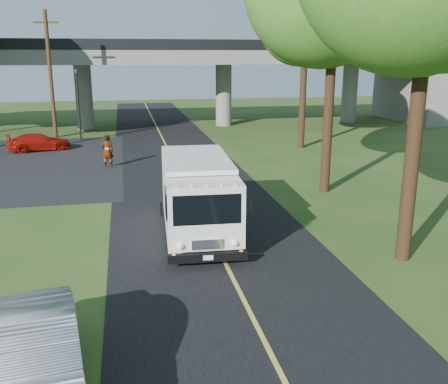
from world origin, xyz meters
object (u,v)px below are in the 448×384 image
object	(u,v)px
silver_sedan	(33,362)
pedestrian	(107,151)
utility_pole	(51,79)
tree_right_far	(310,20)
traffic_signal	(78,97)
red_sedan	(39,142)
step_van	(198,194)

from	to	relation	value
silver_sedan	pedestrian	distance (m)	19.93
utility_pole	tree_right_far	world-z (taller)	tree_right_far
traffic_signal	pedestrian	distance (m)	10.29
utility_pole	red_sedan	distance (m)	4.43
tree_right_far	red_sedan	size ratio (longest dim) A/B	2.74
traffic_signal	silver_sedan	distance (m)	29.83
red_sedan	traffic_signal	bearing A→B (deg)	-48.59
tree_right_far	step_van	world-z (taller)	tree_right_far
red_sedan	step_van	bearing A→B (deg)	-171.05
traffic_signal	silver_sedan	bearing A→B (deg)	-87.36
red_sedan	silver_sedan	xyz separation A→B (m)	(3.77, -26.06, 0.19)
traffic_signal	red_sedan	xyz separation A→B (m)	(-2.40, -3.64, -2.62)
step_van	pedestrian	xyz separation A→B (m)	(-3.39, 11.68, -0.53)
utility_pole	step_van	size ratio (longest dim) A/B	1.39
step_van	utility_pole	bearing A→B (deg)	113.03
step_van	silver_sedan	world-z (taller)	step_van
red_sedan	silver_sedan	distance (m)	26.33
step_van	silver_sedan	bearing A→B (deg)	-114.16
traffic_signal	pedestrian	world-z (taller)	traffic_signal
utility_pole	step_van	world-z (taller)	utility_pole
pedestrian	silver_sedan	bearing A→B (deg)	86.05
tree_right_far	utility_pole	bearing A→B (deg)	166.00
tree_right_far	red_sedan	xyz separation A→B (m)	(-17.61, 2.52, -7.72)
utility_pole	pedestrian	xyz separation A→B (m)	(3.70, -7.79, -3.67)
utility_pole	silver_sedan	world-z (taller)	utility_pole
step_van	silver_sedan	distance (m)	9.27
tree_right_far	step_van	bearing A→B (deg)	-122.13
silver_sedan	pedestrian	xyz separation A→B (m)	(0.83, 19.91, 0.15)
traffic_signal	red_sedan	distance (m)	5.09
traffic_signal	pedestrian	bearing A→B (deg)	-77.33
tree_right_far	step_van	xyz separation A→B (m)	(-9.61, -15.31, -6.85)
utility_pole	silver_sedan	distance (m)	28.11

